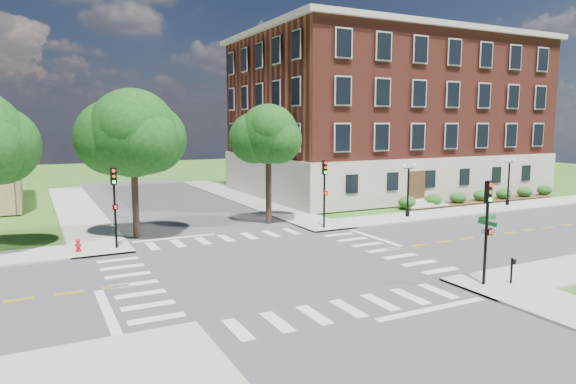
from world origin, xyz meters
name	(u,v)px	position (x,y,z in m)	size (l,w,h in m)	color
ground	(273,265)	(0.00, 0.00, 0.00)	(160.00, 160.00, 0.00)	#315A19
road_ew	(273,265)	(0.00, 0.00, 0.01)	(90.00, 12.00, 0.01)	#3D3D3F
road_ns	(273,265)	(0.00, 0.00, 0.01)	(12.00, 90.00, 0.01)	#3D3D3F
sidewalk_ne	(352,204)	(15.38, 15.38, 0.06)	(34.00, 34.00, 0.12)	#9E9B93
crosswalk_east	(383,250)	(7.20, 0.00, 0.00)	(2.20, 10.20, 0.02)	silver
stop_bar_east	(374,238)	(8.80, 3.00, 0.00)	(0.40, 5.50, 0.00)	silver
main_building	(385,116)	(24.00, 21.99, 8.34)	(30.60, 22.40, 16.50)	#B0AD9B
shrub_row	(481,203)	(27.00, 10.80, 0.00)	(18.00, 2.00, 1.30)	#194717
tree_c	(133,133)	(-5.20, 10.02, 6.85)	(5.70, 5.70, 9.60)	#312318
tree_d	(268,135)	(4.61, 10.56, 6.67)	(4.42, 4.42, 8.80)	#312318
traffic_signal_se	(487,219)	(7.15, -7.65, 3.19)	(0.36, 0.42, 4.80)	black
traffic_signal_ne	(324,185)	(7.25, 6.87, 3.19)	(0.35, 0.40, 4.80)	black
traffic_signal_nw	(114,197)	(-6.88, 7.25, 3.19)	(0.37, 0.43, 4.80)	black
twin_lamp_west	(408,187)	(15.48, 7.71, 2.52)	(1.36, 0.36, 4.23)	black
twin_lamp_east	(509,179)	(27.45, 8.18, 2.52)	(1.36, 0.36, 4.23)	black
street_sign_pole	(487,235)	(7.69, -7.20, 2.31)	(1.10, 1.10, 3.10)	gray
push_button_post	(512,269)	(8.39, -8.12, 0.80)	(0.14, 0.21, 1.20)	black
fire_hydrant	(78,246)	(-9.00, 7.34, 0.46)	(0.35, 0.35, 0.75)	red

